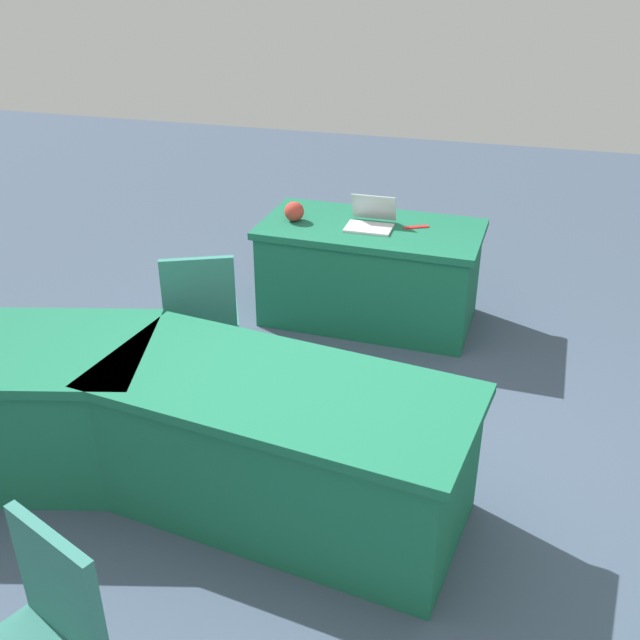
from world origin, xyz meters
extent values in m
plane|color=#3D4C60|center=(0.00, 0.00, 0.00)|extent=(14.40, 14.40, 0.00)
cube|color=#196647|center=(0.20, -1.95, 0.70)|extent=(1.58, 0.85, 0.05)
cube|color=#196647|center=(0.20, -1.95, 0.34)|extent=(1.51, 0.82, 0.68)
cube|color=#196647|center=(0.16, 0.17, 0.70)|extent=(1.91, 1.08, 0.05)
cube|color=#196647|center=(0.16, 0.17, 0.34)|extent=(1.83, 1.03, 0.68)
cylinder|color=#9E9993|center=(1.25, -0.89, 0.22)|extent=(0.03, 0.03, 0.44)
cylinder|color=#9E9993|center=(0.90, -1.05, 0.22)|extent=(0.03, 0.03, 0.44)
cylinder|color=#9E9993|center=(1.10, -0.55, 0.22)|extent=(0.03, 0.03, 0.44)
cylinder|color=#9E9993|center=(0.75, -0.70, 0.22)|extent=(0.03, 0.03, 0.44)
cube|color=#2D7066|center=(1.00, -0.80, 0.47)|extent=(0.58, 0.58, 0.06)
cube|color=#2D7066|center=(0.92, -0.61, 0.72)|extent=(0.40, 0.21, 0.45)
cube|color=#2D7066|center=(0.48, 1.50, 0.75)|extent=(0.40, 0.20, 0.45)
cube|color=silver|center=(0.20, -1.88, 0.73)|extent=(0.32, 0.22, 0.02)
cube|color=#B7B7BC|center=(0.20, -2.03, 0.83)|extent=(0.31, 0.08, 0.19)
sphere|color=#B2382D|center=(0.75, -1.90, 0.79)|extent=(0.14, 0.14, 0.14)
cube|color=red|center=(-0.11, -2.00, 0.73)|extent=(0.18, 0.11, 0.01)
camera|label=1|loc=(-0.79, 2.94, 2.62)|focal=42.32mm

